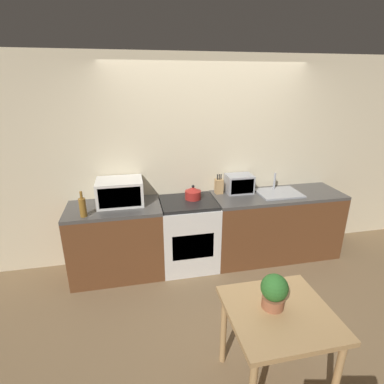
# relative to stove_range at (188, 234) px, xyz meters

# --- Properties ---
(ground_plane) EXTENTS (16.00, 16.00, 0.00)m
(ground_plane) POSITION_rel_stove_range_xyz_m (0.30, -0.65, -0.45)
(ground_plane) COLOR brown
(wall_back) EXTENTS (10.00, 0.06, 2.60)m
(wall_back) POSITION_rel_stove_range_xyz_m (0.30, 0.34, 0.85)
(wall_back) COLOR beige
(wall_back) RESTS_ON ground_plane
(counter_left_run) EXTENTS (1.09, 0.62, 0.90)m
(counter_left_run) POSITION_rel_stove_range_xyz_m (-0.89, 0.00, 0.00)
(counter_left_run) COLOR brown
(counter_left_run) RESTS_ON ground_plane
(counter_right_run) EXTENTS (1.70, 0.62, 0.90)m
(counter_right_run) POSITION_rel_stove_range_xyz_m (1.20, 0.00, 0.00)
(counter_right_run) COLOR brown
(counter_right_run) RESTS_ON ground_plane
(stove_range) EXTENTS (0.69, 0.62, 0.90)m
(stove_range) POSITION_rel_stove_range_xyz_m (0.00, 0.00, 0.00)
(stove_range) COLOR silver
(stove_range) RESTS_ON ground_plane
(kettle) EXTENTS (0.20, 0.20, 0.18)m
(kettle) POSITION_rel_stove_range_xyz_m (0.07, 0.06, 0.53)
(kettle) COLOR maroon
(kettle) RESTS_ON stove_range
(microwave) EXTENTS (0.53, 0.40, 0.30)m
(microwave) POSITION_rel_stove_range_xyz_m (-0.80, 0.09, 0.60)
(microwave) COLOR silver
(microwave) RESTS_ON counter_left_run
(bottle) EXTENTS (0.07, 0.07, 0.29)m
(bottle) POSITION_rel_stove_range_xyz_m (-1.19, -0.21, 0.56)
(bottle) COLOR olive
(bottle) RESTS_ON counter_left_run
(knife_block) EXTENTS (0.10, 0.10, 0.26)m
(knife_block) POSITION_rel_stove_range_xyz_m (0.45, 0.18, 0.55)
(knife_block) COLOR tan
(knife_block) RESTS_ON counter_right_run
(toaster_oven) EXTENTS (0.34, 0.25, 0.24)m
(toaster_oven) POSITION_rel_stove_range_xyz_m (0.71, 0.16, 0.57)
(toaster_oven) COLOR #999BA0
(toaster_oven) RESTS_ON counter_right_run
(sink_basin) EXTENTS (0.54, 0.42, 0.24)m
(sink_basin) POSITION_rel_stove_range_xyz_m (1.21, 0.01, 0.47)
(sink_basin) COLOR #999BA0
(sink_basin) RESTS_ON counter_right_run
(dining_table) EXTENTS (0.74, 0.72, 0.74)m
(dining_table) POSITION_rel_stove_range_xyz_m (0.31, -1.80, 0.18)
(dining_table) COLOR tan
(dining_table) RESTS_ON ground_plane
(potted_plant) EXTENTS (0.20, 0.20, 0.26)m
(potted_plant) POSITION_rel_stove_range_xyz_m (0.28, -1.75, 0.43)
(potted_plant) COLOR #9E5B3D
(potted_plant) RESTS_ON dining_table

